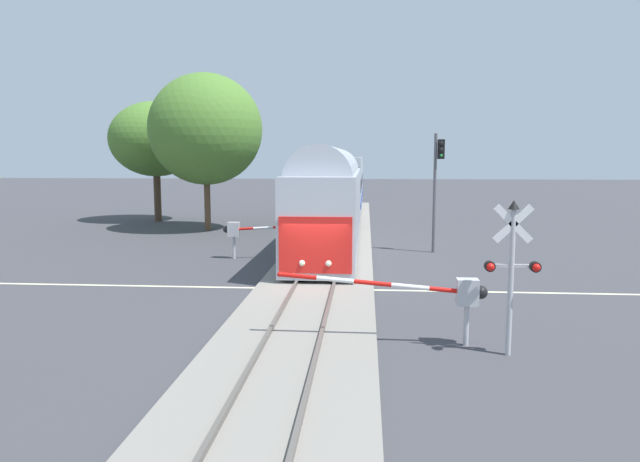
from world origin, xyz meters
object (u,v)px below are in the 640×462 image
Objects in this scene: crossing_signal_mast at (512,262)px; pine_left_background at (156,139)px; crossing_gate_near at (445,292)px; crossing_gate_far at (245,230)px; traffic_signal_far_side at (437,174)px; commuter_train at (339,188)px; oak_behind_train at (206,129)px.

pine_left_background is at bearing 123.56° from crossing_signal_mast.
crossing_gate_near is 15.03m from crossing_gate_far.
traffic_signal_far_side is at bearing 89.83° from crossing_signal_mast.
traffic_signal_far_side reaches higher than crossing_signal_mast.
traffic_signal_far_side reaches higher than crossing_gate_far.
pine_left_background reaches higher than commuter_train.
commuter_train reaches higher than crossing_signal_mast.
crossing_signal_mast is 0.72× the size of crossing_gate_far.
crossing_gate_far is 13.07m from oak_behind_train.
crossing_gate_near is 1.02× the size of crossing_gate_far.
commuter_train is 9.90m from oak_behind_train.
oak_behind_train is at bearing 118.42° from crossing_gate_near.
pine_left_background reaches higher than crossing_gate_near.
oak_behind_train is (-8.82, -2.05, 4.00)m from commuter_train.
commuter_train is at bearing 13.08° from oak_behind_train.
crossing_gate_far is at bearing -66.11° from oak_behind_train.
commuter_train is 3.99× the size of oak_behind_train.
crossing_gate_near is at bearing -61.58° from oak_behind_train.
crossing_gate_near is 34.51m from pine_left_background.
commuter_train is 7.50× the size of crossing_gate_near.
crossing_gate_near is 0.61× the size of pine_left_background.
commuter_train reaches higher than crossing_gate_near.
traffic_signal_far_side is (1.57, 15.42, 2.67)m from crossing_gate_near.
crossing_signal_mast is at bearing -54.83° from crossing_gate_far.
pine_left_background is (-5.37, 5.30, -0.49)m from oak_behind_train.
crossing_gate_near is 1.42× the size of crossing_signal_mast.
commuter_train is 13.62m from crossing_gate_far.
oak_behind_train is (-14.36, 8.22, 2.67)m from traffic_signal_far_side.
crossing_gate_near reaches higher than crossing_gate_far.
crossing_gate_near is at bearing 154.55° from crossing_signal_mast.
crossing_gate_near is at bearing -57.89° from pine_left_background.
crossing_gate_far is (-4.00, -12.95, -1.36)m from commuter_train.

